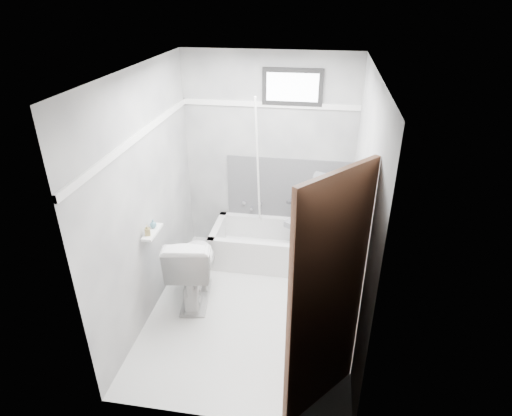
% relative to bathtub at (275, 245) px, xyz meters
% --- Properties ---
extents(floor, '(2.60, 2.60, 0.00)m').
position_rel_bathtub_xyz_m(floor, '(-0.14, -0.93, -0.21)').
color(floor, silver).
rests_on(floor, ground).
extents(ceiling, '(2.60, 2.60, 0.00)m').
position_rel_bathtub_xyz_m(ceiling, '(-0.14, -0.93, 2.19)').
color(ceiling, silver).
rests_on(ceiling, floor).
extents(wall_back, '(2.00, 0.02, 2.40)m').
position_rel_bathtub_xyz_m(wall_back, '(-0.14, 0.37, 0.99)').
color(wall_back, slate).
rests_on(wall_back, floor).
extents(wall_front, '(2.00, 0.02, 2.40)m').
position_rel_bathtub_xyz_m(wall_front, '(-0.14, -2.23, 0.99)').
color(wall_front, slate).
rests_on(wall_front, floor).
extents(wall_left, '(0.02, 2.60, 2.40)m').
position_rel_bathtub_xyz_m(wall_left, '(-1.14, -0.93, 0.99)').
color(wall_left, slate).
rests_on(wall_left, floor).
extents(wall_right, '(0.02, 2.60, 2.40)m').
position_rel_bathtub_xyz_m(wall_right, '(0.86, -0.93, 0.99)').
color(wall_right, slate).
rests_on(wall_right, floor).
extents(bathtub, '(1.50, 0.70, 0.42)m').
position_rel_bathtub_xyz_m(bathtub, '(0.00, 0.00, 0.00)').
color(bathtub, silver).
rests_on(bathtub, floor).
extents(office_chair, '(0.75, 0.75, 0.95)m').
position_rel_bathtub_xyz_m(office_chair, '(0.41, 0.05, 0.38)').
color(office_chair, slate).
rests_on(office_chair, bathtub).
extents(toilet, '(0.58, 0.89, 0.82)m').
position_rel_bathtub_xyz_m(toilet, '(-0.76, -0.84, 0.20)').
color(toilet, silver).
rests_on(toilet, floor).
extents(door, '(0.78, 0.78, 2.00)m').
position_rel_bathtub_xyz_m(door, '(0.84, -2.21, 0.79)').
color(door, brown).
rests_on(door, floor).
extents(window, '(0.66, 0.04, 0.40)m').
position_rel_bathtub_xyz_m(window, '(0.11, 0.36, 1.81)').
color(window, black).
rests_on(window, wall_back).
extents(backerboard, '(1.50, 0.02, 0.78)m').
position_rel_bathtub_xyz_m(backerboard, '(0.11, 0.36, 0.59)').
color(backerboard, '#4C4C4F').
rests_on(backerboard, wall_back).
extents(trim_back, '(2.00, 0.02, 0.06)m').
position_rel_bathtub_xyz_m(trim_back, '(-0.14, 0.36, 1.61)').
color(trim_back, white).
rests_on(trim_back, wall_back).
extents(trim_left, '(0.02, 2.60, 0.06)m').
position_rel_bathtub_xyz_m(trim_left, '(-1.13, -0.93, 1.61)').
color(trim_left, white).
rests_on(trim_left, wall_left).
extents(pole, '(0.02, 0.44, 1.91)m').
position_rel_bathtub_xyz_m(pole, '(-0.23, 0.13, 0.84)').
color(pole, white).
rests_on(pole, bathtub).
extents(shelf, '(0.10, 0.32, 0.02)m').
position_rel_bathtub_xyz_m(shelf, '(-1.07, -1.04, 0.69)').
color(shelf, white).
rests_on(shelf, wall_left).
extents(soap_bottle_a, '(0.06, 0.06, 0.11)m').
position_rel_bathtub_xyz_m(soap_bottle_a, '(-1.08, -1.12, 0.76)').
color(soap_bottle_a, olive).
rests_on(soap_bottle_a, shelf).
extents(soap_bottle_b, '(0.09, 0.09, 0.08)m').
position_rel_bathtub_xyz_m(soap_bottle_b, '(-1.08, -0.98, 0.75)').
color(soap_bottle_b, teal).
rests_on(soap_bottle_b, shelf).
extents(faucet, '(0.26, 0.10, 0.16)m').
position_rel_bathtub_xyz_m(faucet, '(-0.34, 0.34, 0.34)').
color(faucet, silver).
rests_on(faucet, wall_back).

